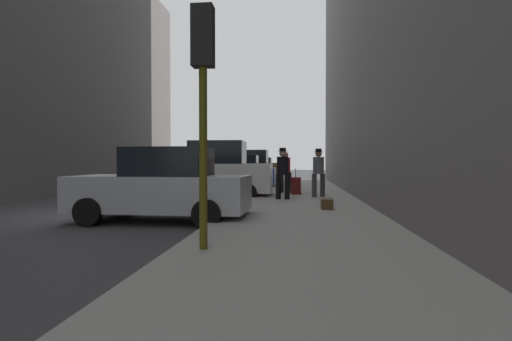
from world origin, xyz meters
name	(u,v)px	position (x,y,z in m)	size (l,w,h in m)	color
ground_plane	(83,214)	(0.00, 0.00, 0.00)	(120.00, 120.00, 0.00)	#38383A
sidewalk	(301,214)	(6.00, 0.00, 0.07)	(4.00, 40.00, 0.15)	gray
parked_silver_sedan	(163,186)	(2.65, -1.07, 0.85)	(4.24, 2.13, 1.79)	#B7BABF
parked_white_van	(214,172)	(2.65, 4.93, 1.03)	(4.62, 2.11, 2.25)	silver
parked_blue_sedan	(237,173)	(2.65, 10.95, 0.85)	(4.23, 2.11, 1.79)	navy
parked_bronze_suv	(250,168)	(2.65, 16.97, 1.03)	(4.65, 2.15, 2.25)	brown
parked_dark_green_sedan	(258,169)	(2.65, 22.67, 0.85)	(4.21, 2.09, 1.79)	#193828
fire_hydrant	(260,186)	(4.45, 5.06, 0.50)	(0.42, 0.22, 0.70)	red
traffic_light	(203,73)	(4.50, -4.62, 2.76)	(0.32, 0.32, 3.60)	#514C0F
pedestrian_in_red_jacket	(285,170)	(5.40, 6.29, 1.10)	(0.51, 0.42, 1.71)	black
pedestrian_with_beanie	(318,170)	(6.67, 4.40, 1.14)	(0.53, 0.49, 1.78)	#333338
pedestrian_with_fedora	(283,171)	(5.39, 3.36, 1.14)	(0.53, 0.50, 1.78)	black
rolling_suitcase	(296,186)	(5.82, 5.58, 0.49)	(0.43, 0.60, 1.04)	#591414
duffel_bag	(327,204)	(6.70, 0.59, 0.29)	(0.32, 0.44, 0.28)	#472D19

